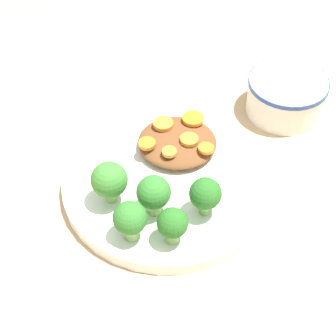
{
  "coord_description": "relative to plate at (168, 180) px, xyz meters",
  "views": [
    {
      "loc": [
        -0.45,
        -0.04,
        0.52
      ],
      "look_at": [
        0.0,
        0.0,
        0.03
      ],
      "focal_mm": 60.0,
      "sensor_mm": 36.0,
      "label": 1
    }
  ],
  "objects": [
    {
      "name": "stew_mound",
      "position": [
        0.05,
        -0.01,
        0.02
      ],
      "size": [
        0.09,
        0.1,
        0.02
      ],
      "primitive_type": "ellipsoid",
      "color": "brown",
      "rests_on": "plate"
    },
    {
      "name": "carrot_slice_3",
      "position": [
        0.08,
        -0.03,
        0.03
      ],
      "size": [
        0.03,
        0.03,
        0.0
      ],
      "primitive_type": "cylinder",
      "color": "orange",
      "rests_on": "stew_mound"
    },
    {
      "name": "ground_plane",
      "position": [
        0.0,
        0.0,
        -0.01
      ],
      "size": [
        4.0,
        4.0,
        0.0
      ],
      "primitive_type": "plane",
      "color": "tan"
    },
    {
      "name": "dip_bowl",
      "position": [
        0.15,
        -0.15,
        0.02
      ],
      "size": [
        0.11,
        0.11,
        0.05
      ],
      "color": "white",
      "rests_on": "ground_plane"
    },
    {
      "name": "carrot_slice_5",
      "position": [
        0.03,
        -0.04,
        0.03
      ],
      "size": [
        0.02,
        0.02,
        0.0
      ],
      "primitive_type": "cylinder",
      "color": "orange",
      "rests_on": "stew_mound"
    },
    {
      "name": "carrot_slice_4",
      "position": [
        0.03,
        0.03,
        0.03
      ],
      "size": [
        0.02,
        0.02,
        0.0
      ],
      "primitive_type": "cylinder",
      "color": "orange",
      "rests_on": "stew_mound"
    },
    {
      "name": "broccoli_floret_1",
      "position": [
        -0.04,
        0.06,
        0.04
      ],
      "size": [
        0.04,
        0.04,
        0.06
      ],
      "color": "#7FA85B",
      "rests_on": "plate"
    },
    {
      "name": "broccoli_floret_0",
      "position": [
        -0.05,
        -0.05,
        0.04
      ],
      "size": [
        0.04,
        0.04,
        0.05
      ],
      "color": "#759E51",
      "rests_on": "plate"
    },
    {
      "name": "carrot_slice_0",
      "position": [
        0.07,
        0.01,
        0.03
      ],
      "size": [
        0.03,
        0.03,
        0.01
      ],
      "primitive_type": "cylinder",
      "color": "orange",
      "rests_on": "stew_mound"
    },
    {
      "name": "broccoli_floret_3",
      "position": [
        -0.05,
        0.01,
        0.04
      ],
      "size": [
        0.04,
        0.04,
        0.05
      ],
      "color": "#7FA85B",
      "rests_on": "plate"
    },
    {
      "name": "carrot_slice_2",
      "position": [
        0.02,
        0.0,
        0.03
      ],
      "size": [
        0.02,
        0.02,
        0.0
      ],
      "primitive_type": "cylinder",
      "color": "orange",
      "rests_on": "stew_mound"
    },
    {
      "name": "broccoli_floret_4",
      "position": [
        -0.09,
        -0.01,
        0.03
      ],
      "size": [
        0.03,
        0.03,
        0.05
      ],
      "color": "#759E51",
      "rests_on": "plate"
    },
    {
      "name": "plate",
      "position": [
        0.0,
        0.0,
        0.0
      ],
      "size": [
        0.26,
        0.26,
        0.02
      ],
      "color": "white",
      "rests_on": "ground_plane"
    },
    {
      "name": "broccoli_floret_2",
      "position": [
        -0.09,
        0.03,
        0.04
      ],
      "size": [
        0.04,
        0.04,
        0.05
      ],
      "color": "#7FA85B",
      "rests_on": "plate"
    },
    {
      "name": "carrot_slice_1",
      "position": [
        0.04,
        -0.02,
        0.03
      ],
      "size": [
        0.02,
        0.02,
        0.01
      ],
      "primitive_type": "cylinder",
      "color": "orange",
      "rests_on": "stew_mound"
    }
  ]
}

